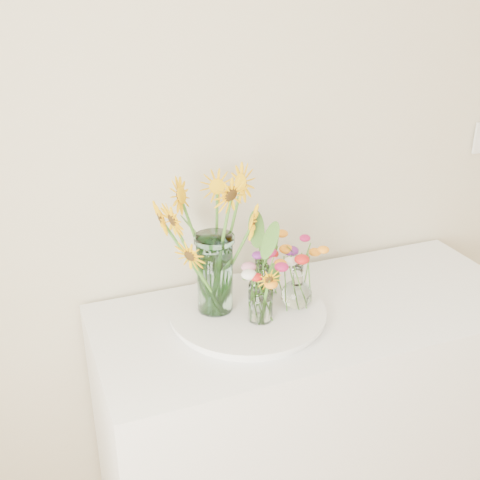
{
  "coord_description": "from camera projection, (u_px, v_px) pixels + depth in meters",
  "views": [
    {
      "loc": [
        -1.13,
        0.49,
        1.89
      ],
      "look_at": [
        -0.56,
        1.95,
        1.17
      ],
      "focal_mm": 45.0,
      "sensor_mm": 36.0,
      "label": 1
    }
  ],
  "objects": [
    {
      "name": "wildflower_posy_b",
      "position": [
        298.0,
        274.0,
        1.83
      ],
      "size": [
        0.21,
        0.21,
        0.23
      ],
      "primitive_type": null,
      "color": "orange",
      "rests_on": "tray"
    },
    {
      "name": "tray",
      "position": [
        248.0,
        315.0,
        1.85
      ],
      "size": [
        0.46,
        0.46,
        0.02
      ],
      "primitive_type": "cylinder",
      "color": "white",
      "rests_on": "counter"
    },
    {
      "name": "wildflower_posy_a",
      "position": [
        261.0,
        289.0,
        1.76
      ],
      "size": [
        0.18,
        0.18,
        0.21
      ],
      "primitive_type": null,
      "color": "orange",
      "rests_on": "tray"
    },
    {
      "name": "sunflower_bouquet",
      "position": [
        214.0,
        242.0,
        1.76
      ],
      "size": [
        0.72,
        0.72,
        0.46
      ],
      "primitive_type": null,
      "rotation": [
        0.0,
        0.0,
        0.22
      ],
      "color": "#FFB805",
      "rests_on": "tray"
    },
    {
      "name": "mason_jar",
      "position": [
        215.0,
        274.0,
        1.8
      ],
      "size": [
        0.13,
        0.13,
        0.25
      ],
      "primitive_type": "cylinder",
      "rotation": [
        0.0,
        0.0,
        0.22
      ],
      "color": "#B0E0DC",
      "rests_on": "tray"
    },
    {
      "name": "counter",
      "position": [
        310.0,
        420.0,
        2.09
      ],
      "size": [
        1.4,
        0.6,
        0.9
      ],
      "primitive_type": "cube",
      "color": "white",
      "rests_on": "ground_plane"
    },
    {
      "name": "wildflower_posy_c",
      "position": [
        266.0,
        263.0,
        1.91
      ],
      "size": [
        0.2,
        0.2,
        0.21
      ],
      "primitive_type": null,
      "color": "orange",
      "rests_on": "tray"
    },
    {
      "name": "small_vase_b",
      "position": [
        297.0,
        286.0,
        1.85
      ],
      "size": [
        0.11,
        0.11,
        0.14
      ],
      "primitive_type": null,
      "rotation": [
        0.0,
        0.0,
        0.2
      ],
      "color": "white",
      "rests_on": "tray"
    },
    {
      "name": "small_vase_c",
      "position": [
        266.0,
        275.0,
        1.93
      ],
      "size": [
        0.08,
        0.08,
        0.12
      ],
      "primitive_type": "cylinder",
      "rotation": [
        0.0,
        0.0,
        -0.15
      ],
      "color": "white",
      "rests_on": "tray"
    },
    {
      "name": "small_vase_a",
      "position": [
        260.0,
        303.0,
        1.77
      ],
      "size": [
        0.09,
        0.09,
        0.12
      ],
      "primitive_type": "cylinder",
      "rotation": [
        0.0,
        0.0,
        -0.33
      ],
      "color": "white",
      "rests_on": "tray"
    }
  ]
}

